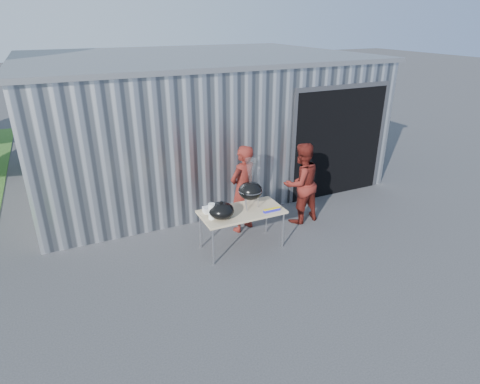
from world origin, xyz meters
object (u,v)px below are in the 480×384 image
folding_table (242,213)px  person_cook (243,189)px  kettle_grill (250,186)px  person_bystander (301,183)px

folding_table → person_cook: person_cook is taller
kettle_grill → person_cook: 0.65m
kettle_grill → person_cook: person_cook is taller
folding_table → person_cook: bearing=62.7°
folding_table → person_bystander: (1.55, 0.46, 0.13)m
folding_table → person_bystander: 1.63m
person_cook → person_bystander: bearing=150.9°
kettle_grill → person_bystander: person_bystander is taller
kettle_grill → person_bystander: 1.45m
person_bystander → kettle_grill: bearing=11.3°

